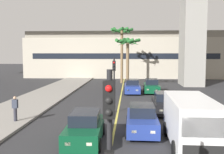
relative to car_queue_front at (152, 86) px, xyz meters
The scene contains 13 objects.
lane_stripe_center 7.89m from the car_queue_front, 116.15° to the right, with size 0.14×56.00×0.01m, color #DBCC4C.
pier_building_backdrop 20.74m from the car_queue_front, 99.75° to the left, with size 36.83×8.04×8.52m.
car_queue_front is the anchor object (origin of this frame).
car_queue_second 10.26m from the car_queue_front, 89.42° to the right, with size 1.88×4.12×1.56m.
car_queue_third 17.85m from the car_queue_front, 105.72° to the right, with size 1.93×4.15×1.56m.
car_queue_fourth 15.37m from the car_queue_front, 96.95° to the right, with size 1.86×4.11×1.56m.
car_queue_fifth 2.29m from the car_queue_front, 166.75° to the right, with size 1.86×4.11×1.56m.
delivery_van 17.42m from the car_queue_front, 88.70° to the right, with size 2.23×5.28×2.36m.
traffic_light_median_near 25.08m from the car_queue_front, 96.91° to the right, with size 0.24×0.37×4.20m.
traffic_light_median_far 11.25m from the car_queue_front, 109.74° to the right, with size 0.24×0.37×4.20m.
palm_tree_near_median 6.36m from the car_queue_front, 128.93° to the left, with size 3.30×3.32×6.51m.
palm_tree_mid_median 12.04m from the car_queue_front, 111.10° to the left, with size 3.50×3.52×8.45m.
pedestrian_far_along 17.11m from the car_queue_front, 125.58° to the right, with size 0.34×0.22×1.62m.
Camera 1 is at (0.85, 1.00, 4.53)m, focal length 41.83 mm.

